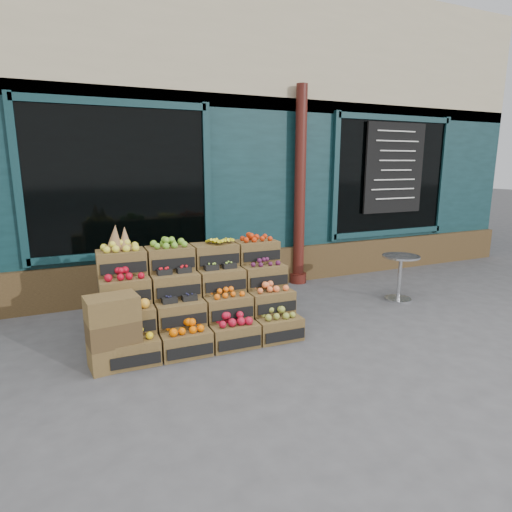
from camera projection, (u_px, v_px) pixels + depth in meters
name	position (u px, v px, depth m)	size (l,w,h in m)	color
ground	(296.00, 337.00, 4.99)	(60.00, 60.00, 0.00)	#414144
shop_facade	(179.00, 144.00, 9.04)	(12.00, 6.24, 4.80)	#0E2C30
crate_display	(198.00, 302.00, 4.96)	(2.17, 1.11, 1.34)	brown
spare_crates	(114.00, 332.00, 4.20)	(0.52, 0.39, 0.73)	brown
bistro_table	(400.00, 272.00, 6.27)	(0.54, 0.54, 0.67)	silver
shopkeeper	(102.00, 226.00, 6.58)	(0.77, 0.50, 2.10)	#1B5F2D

